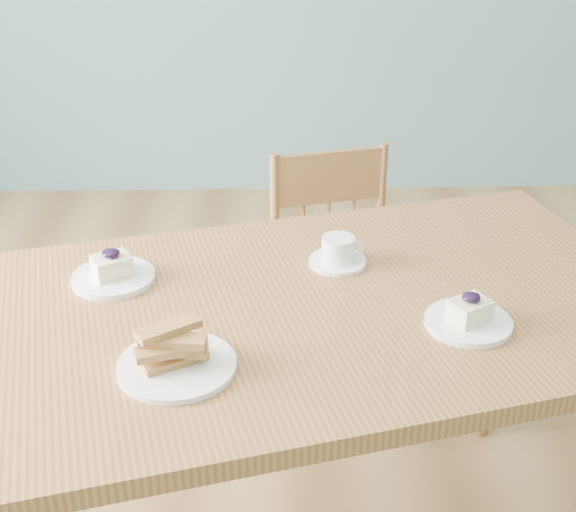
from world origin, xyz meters
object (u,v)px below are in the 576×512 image
at_px(dining_table, 311,335).
at_px(dining_chair, 339,287).
at_px(cheesecake_plate_near, 469,317).
at_px(biscotti_plate, 176,356).
at_px(cheesecake_plate_far, 113,273).
at_px(coffee_cup, 338,253).

distance_m(dining_table, dining_chair, 0.75).
bearing_deg(cheesecake_plate_near, biscotti_plate, -166.84).
xyz_separation_m(dining_table, cheesecake_plate_far, (-0.43, 0.11, 0.10)).
relative_size(dining_table, cheesecake_plate_far, 8.97).
bearing_deg(dining_table, dining_chair, 65.52).
bearing_deg(coffee_cup, biscotti_plate, -131.55).
distance_m(dining_table, cheesecake_plate_far, 0.45).
xyz_separation_m(cheesecake_plate_near, coffee_cup, (-0.24, 0.26, 0.01)).
bearing_deg(biscotti_plate, cheesecake_plate_far, 117.29).
xyz_separation_m(cheesecake_plate_near, biscotti_plate, (-0.56, -0.13, 0.01)).
xyz_separation_m(dining_chair, biscotti_plate, (-0.38, -0.91, 0.39)).
relative_size(dining_chair, cheesecake_plate_near, 4.76).
height_order(dining_table, cheesecake_plate_far, cheesecake_plate_far).
height_order(dining_table, coffee_cup, coffee_cup).
height_order(cheesecake_plate_near, biscotti_plate, biscotti_plate).
xyz_separation_m(dining_table, dining_chair, (0.12, 0.69, -0.28)).
xyz_separation_m(dining_table, biscotti_plate, (-0.26, -0.22, 0.10)).
xyz_separation_m(cheesecake_plate_far, biscotti_plate, (0.17, -0.33, 0.01)).
bearing_deg(dining_chair, biscotti_plate, -126.66).
bearing_deg(biscotti_plate, cheesecake_plate_near, 13.16).
relative_size(dining_table, biscotti_plate, 7.40).
relative_size(cheesecake_plate_far, biscotti_plate, 0.83).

